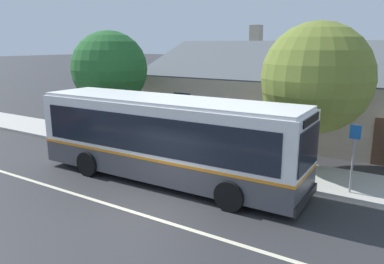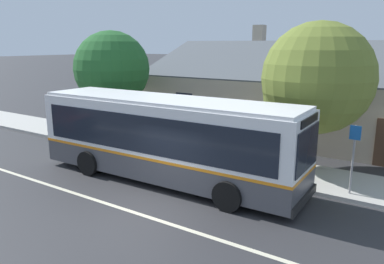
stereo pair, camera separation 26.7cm
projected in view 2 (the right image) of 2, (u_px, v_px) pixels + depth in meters
name	position (u px, v px, depth m)	size (l,w,h in m)	color
ground_plane	(139.00, 214.00, 11.64)	(300.00, 300.00, 0.00)	#2D2D30
sidewalk_far	(230.00, 162.00, 16.49)	(60.00, 3.00, 0.15)	#ADAAA3
lane_divider_stripe	(139.00, 214.00, 11.64)	(60.00, 0.16, 0.01)	beige
community_building	(341.00, 103.00, 21.86)	(21.63, 11.04, 6.40)	tan
transit_bus	(166.00, 137.00, 14.22)	(10.83, 2.92, 3.20)	#47474C
bench_by_building	(103.00, 132.00, 20.01)	(1.73, 0.51, 0.94)	brown
street_tree_primary	(313.00, 83.00, 14.82)	(4.42, 4.42, 6.06)	#4C3828
street_tree_secondary	(112.00, 71.00, 20.55)	(4.11, 4.11, 5.89)	#4C3828
bus_stop_sign	(354.00, 152.00, 12.54)	(0.36, 0.07, 2.40)	gray
bike_rack	(67.00, 122.00, 21.96)	(1.16, 0.06, 0.78)	slate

